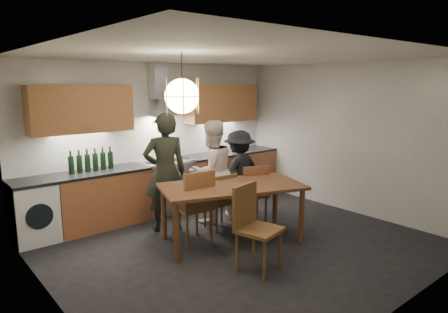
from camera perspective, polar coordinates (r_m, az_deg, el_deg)
ground at (r=5.80m, az=2.26°, el=-12.34°), size 5.00×5.00×0.00m
room_shell at (r=5.38m, az=2.39°, el=4.66°), size 5.02×4.52×2.61m
counter_run at (r=7.16m, az=-8.08°, el=-4.18°), size 5.00×0.62×0.90m
range_stove at (r=7.15m, az=-8.21°, el=-4.28°), size 0.90×0.60×0.92m
wall_fixtures at (r=7.03m, az=-9.04°, el=7.28°), size 4.30×0.54×1.10m
pendant_lamp at (r=4.66m, az=-6.01°, el=8.57°), size 0.43×0.43×0.70m
dining_table at (r=5.66m, az=1.15°, el=-5.03°), size 2.19×1.59×0.83m
chair_back_left at (r=5.62m, az=-4.10°, el=-6.51°), size 0.52×0.52×1.06m
chair_back_mid at (r=6.16m, az=-0.25°, el=-5.94°), size 0.43×0.43×0.89m
chair_back_right at (r=6.41m, az=4.27°, el=-4.86°), size 0.57×0.57×0.97m
chair_front at (r=4.92m, az=4.10°, el=-9.18°), size 0.57×0.57×1.05m
person_left at (r=6.14m, az=-8.41°, el=-2.26°), size 0.77×0.63×1.82m
person_mid at (r=6.47m, az=-1.79°, el=-2.18°), size 0.82×0.65×1.67m
person_right at (r=6.95m, az=2.18°, el=-2.20°), size 0.96×0.58×1.45m
mixing_bowl at (r=7.61m, az=-0.64°, el=0.53°), size 0.34×0.34×0.07m
stock_pot at (r=7.99m, az=1.31°, el=1.32°), size 0.29×0.29×0.16m
wine_bottles at (r=6.50m, az=-18.43°, el=-0.48°), size 0.71×0.08×0.35m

